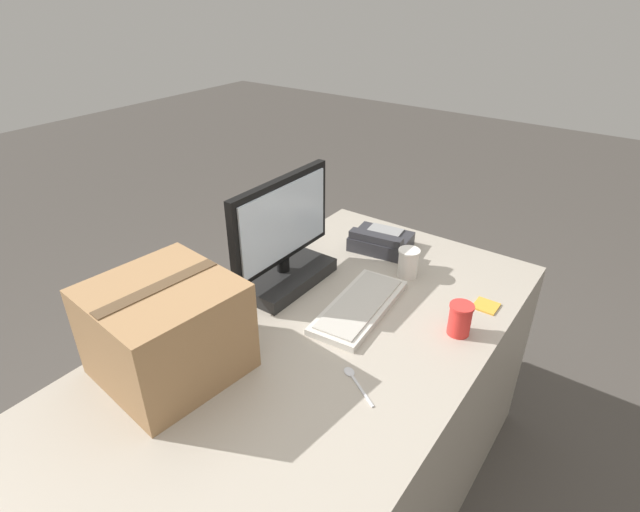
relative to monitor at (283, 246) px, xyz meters
name	(u,v)px	position (x,y,z in m)	size (l,w,h in m)	color
office_desk	(301,442)	(-0.26, -0.27, -0.52)	(1.80, 0.90, 0.76)	#A89E8E
monitor	(283,246)	(0.00, 0.00, 0.00)	(0.46, 0.21, 0.38)	black
keyboard	(360,306)	(0.01, -0.30, -0.13)	(0.42, 0.20, 0.03)	beige
desk_phone	(381,241)	(0.41, -0.15, -0.11)	(0.20, 0.24, 0.08)	#2D2D33
paper_cup_left	(460,319)	(0.08, -0.61, -0.09)	(0.07, 0.07, 0.10)	red
paper_cup_right	(408,263)	(0.29, -0.33, -0.09)	(0.08, 0.08, 0.10)	white
spoon	(354,379)	(-0.27, -0.46, -0.14)	(0.10, 0.14, 0.00)	silver
cardboard_box	(166,330)	(-0.52, -0.04, -0.01)	(0.37, 0.37, 0.27)	#9E754C
sticky_note_pad	(486,306)	(0.27, -0.63, -0.14)	(0.07, 0.07, 0.01)	gold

